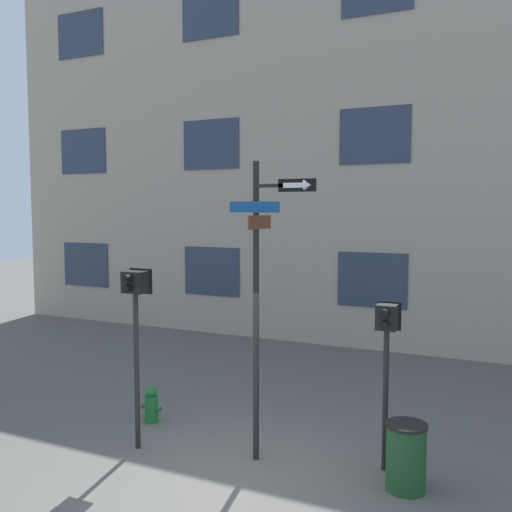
{
  "coord_description": "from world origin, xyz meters",
  "views": [
    {
      "loc": [
        3.55,
        -6.6,
        3.73
      ],
      "look_at": [
        0.05,
        0.83,
        3.04
      ],
      "focal_mm": 40.0,
      "sensor_mm": 36.0,
      "label": 1
    }
  ],
  "objects_px": {
    "fire_hydrant": "(151,405)",
    "pedestrian_signal_left": "(136,309)",
    "pedestrian_signal_right": "(386,341)",
    "trash_bin": "(406,457)",
    "street_sign_pole": "(261,287)"
  },
  "relations": [
    {
      "from": "fire_hydrant",
      "to": "pedestrian_signal_left",
      "type": "bearing_deg",
      "value": -65.39
    },
    {
      "from": "pedestrian_signal_left",
      "to": "pedestrian_signal_right",
      "type": "distance_m",
      "value": 3.76
    },
    {
      "from": "pedestrian_signal_left",
      "to": "pedestrian_signal_right",
      "type": "bearing_deg",
      "value": 13.77
    },
    {
      "from": "pedestrian_signal_left",
      "to": "trash_bin",
      "type": "xyz_separation_m",
      "value": [
        4.02,
        0.43,
        -1.74
      ]
    },
    {
      "from": "pedestrian_signal_left",
      "to": "fire_hydrant",
      "type": "relative_size",
      "value": 4.48
    },
    {
      "from": "pedestrian_signal_right",
      "to": "fire_hydrant",
      "type": "height_order",
      "value": "pedestrian_signal_right"
    },
    {
      "from": "trash_bin",
      "to": "pedestrian_signal_right",
      "type": "bearing_deg",
      "value": 130.04
    },
    {
      "from": "pedestrian_signal_left",
      "to": "trash_bin",
      "type": "relative_size",
      "value": 3.11
    },
    {
      "from": "street_sign_pole",
      "to": "trash_bin",
      "type": "distance_m",
      "value": 3.01
    },
    {
      "from": "pedestrian_signal_right",
      "to": "fire_hydrant",
      "type": "xyz_separation_m",
      "value": [
        -4.09,
        0.1,
        -1.57
      ]
    },
    {
      "from": "fire_hydrant",
      "to": "street_sign_pole",
      "type": "bearing_deg",
      "value": -13.44
    },
    {
      "from": "pedestrian_signal_right",
      "to": "trash_bin",
      "type": "bearing_deg",
      "value": -49.96
    },
    {
      "from": "pedestrian_signal_left",
      "to": "pedestrian_signal_right",
      "type": "height_order",
      "value": "pedestrian_signal_left"
    },
    {
      "from": "pedestrian_signal_right",
      "to": "fire_hydrant",
      "type": "bearing_deg",
      "value": 178.58
    },
    {
      "from": "trash_bin",
      "to": "fire_hydrant",
      "type": "bearing_deg",
      "value": 172.89
    }
  ]
}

